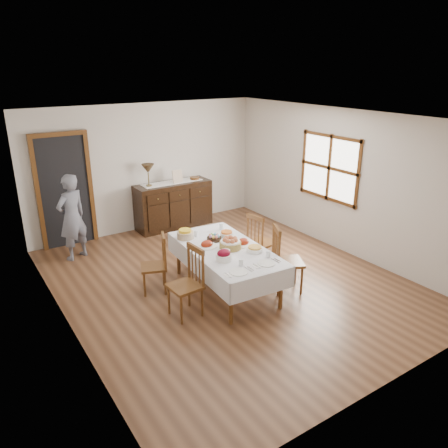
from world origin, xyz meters
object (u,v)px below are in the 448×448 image
sideboard (173,205)px  chair_right_far (260,240)px  chair_left_near (188,281)px  dining_table (226,253)px  chair_left_far (157,263)px  chair_right_near (285,258)px  table_lamp (148,169)px  person (72,215)px

sideboard → chair_right_far: bearing=-82.9°
chair_left_near → chair_right_far: (1.76, 0.66, -0.01)m
dining_table → sideboard: bearing=82.2°
dining_table → chair_left_far: chair_left_far is taller
chair_left_far → chair_right_near: 1.96m
chair_right_far → sideboard: bearing=-1.4°
sideboard → dining_table: bearing=-101.9°
dining_table → chair_right_near: size_ratio=2.01×
chair_right_far → table_lamp: table_lamp is taller
chair_right_near → sideboard: size_ratio=0.65×
chair_left_near → person: size_ratio=0.60×
dining_table → chair_left_far: bearing=152.3°
sideboard → person: size_ratio=0.97×
chair_left_near → sideboard: 3.55m
chair_right_far → chair_right_near: bearing=158.7°
chair_right_far → sideboard: sideboard is taller
chair_left_near → sideboard: chair_left_near is taller
chair_left_far → chair_right_near: (1.65, -1.05, 0.07)m
chair_left_near → table_lamp: table_lamp is taller
dining_table → table_lamp: table_lamp is taller
dining_table → chair_right_near: (0.75, -0.49, -0.08)m
dining_table → table_lamp: 3.06m
chair_right_far → person: 3.33m
sideboard → chair_left_far: bearing=-122.4°
chair_left_far → table_lamp: size_ratio=2.00×
dining_table → chair_left_near: 0.88m
chair_right_far → dining_table: bearing=102.7°
chair_right_far → table_lamp: bearing=9.4°
chair_left_far → person: bearing=-138.8°
dining_table → chair_right_far: chair_right_far is taller
chair_left_far → table_lamp: bearing=178.6°
dining_table → chair_left_far: size_ratio=2.31×
chair_left_near → chair_left_far: 0.85m
chair_right_near → person: 3.81m
chair_right_far → table_lamp: (-0.85, 2.61, 0.84)m
chair_left_far → chair_right_far: size_ratio=0.95×
chair_left_far → table_lamp: 2.76m
chair_right_near → table_lamp: bearing=37.3°
chair_right_near → table_lamp: size_ratio=2.29×
person → table_lamp: person is taller
chair_left_near → chair_left_far: chair_left_near is taller
chair_right_far → person: (-2.55, 2.11, 0.34)m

